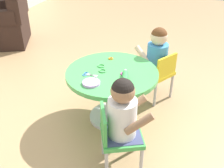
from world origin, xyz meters
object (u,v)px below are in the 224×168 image
at_px(child_chair_left, 117,135).
at_px(craft_table, 112,84).
at_px(armchair_dark, 5,24).
at_px(rolling_pin, 125,77).
at_px(seated_child_left, 123,111).
at_px(child_chair_right, 158,73).
at_px(seated_child_right, 157,52).
at_px(craft_scissors, 88,75).

bearing_deg(child_chair_left, craft_table, 23.10).
bearing_deg(armchair_dark, rolling_pin, -119.69).
xyz_separation_m(seated_child_left, child_chair_right, (1.02, -0.07, -0.23)).
xyz_separation_m(craft_table, seated_child_left, (-0.53, -0.27, 0.15)).
height_order(seated_child_right, rolling_pin, seated_child_right).
height_order(child_chair_left, rolling_pin, rolling_pin).
bearing_deg(craft_scissors, seated_child_left, -132.30).
relative_size(seated_child_right, armchair_dark, 0.53).
height_order(child_chair_right, craft_scissors, child_chair_right).
bearing_deg(child_chair_left, seated_child_left, -63.56).
height_order(armchair_dark, craft_scissors, armchair_dark).
xyz_separation_m(child_chair_left, seated_child_right, (1.06, -0.07, 0.23)).
bearing_deg(craft_table, seated_child_left, -153.07).
relative_size(seated_child_left, armchair_dark, 0.53).
bearing_deg(seated_child_left, armchair_dark, 54.05).
relative_size(craft_table, armchair_dark, 0.87).
distance_m(child_chair_right, seated_child_right, 0.23).
bearing_deg(seated_child_left, child_chair_left, 116.44).
xyz_separation_m(child_chair_left, rolling_pin, (0.46, 0.09, 0.24)).
bearing_deg(child_chair_left, seated_child_right, -3.70).
height_order(rolling_pin, craft_scissors, rolling_pin).
bearing_deg(seated_child_left, rolling_pin, 15.27).
bearing_deg(child_chair_right, craft_table, 145.61).
xyz_separation_m(rolling_pin, craft_scissors, (-0.04, 0.33, -0.02)).
xyz_separation_m(child_chair_right, craft_scissors, (-0.62, 0.51, 0.22)).
relative_size(child_chair_left, craft_scissors, 3.95).
xyz_separation_m(child_chair_left, armchair_dark, (1.77, 2.39, 0.00)).
bearing_deg(child_chair_left, armchair_dark, 53.37).
bearing_deg(craft_table, armchair_dark, 60.35).
bearing_deg(seated_child_right, armchair_dark, 73.83).
distance_m(child_chair_left, seated_child_left, 0.23).
relative_size(craft_table, seated_child_left, 1.63).
height_order(armchair_dark, rolling_pin, armchair_dark).
distance_m(seated_child_right, armchair_dark, 2.57).
relative_size(seated_child_right, rolling_pin, 2.24).
xyz_separation_m(child_chair_left, seated_child_left, (0.02, -0.04, 0.23)).
height_order(craft_table, craft_scissors, craft_scissors).
bearing_deg(rolling_pin, seated_child_right, -14.44).
distance_m(child_chair_right, armchair_dark, 2.60).
bearing_deg(child_chair_right, craft_scissors, 140.19).
bearing_deg(rolling_pin, craft_scissors, 96.66).
distance_m(child_chair_left, craft_scissors, 0.63).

